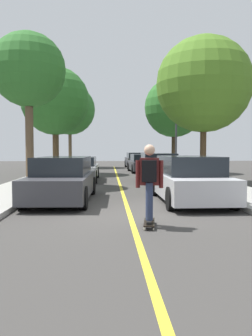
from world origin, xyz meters
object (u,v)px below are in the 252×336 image
street_tree_left_near (55,101)px  street_tree_left_far (70,110)px  parked_car_right_near (158,168)px  street_tree_right_near (174,108)px  skateboard (149,222)px  street_tree_right_nearest (204,85)px  street_tree_left_nearest (28,71)px  parked_car_right_far (143,163)px  parked_car_right_farthest (137,160)px  parked_car_left_nearest (63,179)px  parked_car_left_near (81,169)px  skateboarder (149,178)px  parked_car_right_nearest (189,180)px  streetlamp (176,118)px

street_tree_left_near → street_tree_left_far: (0.00, 8.39, 0.43)m
parked_car_right_near → street_tree_right_near: bearing=71.9°
skateboard → street_tree_right_nearest: bearing=67.8°
street_tree_left_nearest → street_tree_left_far: size_ratio=0.90×
parked_car_right_far → parked_car_right_farthest: size_ratio=0.96×
street_tree_left_near → skateboard: 16.82m
parked_car_right_farthest → street_tree_left_nearest: size_ratio=0.67×
parked_car_left_nearest → street_tree_left_nearest: (-2.02, 4.34, 4.39)m
parked_car_left_near → skateboarder: (2.32, -10.87, 0.39)m
parked_car_right_nearest → street_tree_left_nearest: 8.82m
parked_car_left_nearest → skateboard: 4.48m
parked_car_right_nearest → skateboard: bearing=-116.1°
street_tree_left_nearest → street_tree_left_far: 15.82m
parked_car_right_near → street_tree_left_near: bearing=137.9°
parked_car_left_nearest → parked_car_left_near: (-0.00, 7.06, -0.05)m
skateboarder → parked_car_left_nearest: bearing=121.2°
parked_car_right_nearest → street_tree_left_far: 21.91m
street_tree_left_far → skateboarder: size_ratio=4.51×
parked_car_left_nearest → skateboard: (2.32, -3.78, -0.60)m
parked_car_left_nearest → parked_car_right_far: size_ratio=1.08×
parked_car_right_near → skateboarder: skateboarder is taller
parked_car_left_nearest → parked_car_left_near: size_ratio=1.01×
parked_car_left_nearest → street_tree_right_near: (5.99, 12.53, 3.83)m
parked_car_left_near → skateboarder: 11.13m
parked_car_left_near → parked_car_right_nearest: parked_car_right_nearest is taller
parked_car_left_nearest → street_tree_left_near: bearing=99.7°
parked_car_right_far → street_tree_left_near: size_ratio=0.62×
parked_car_right_far → street_tree_left_far: street_tree_left_far is taller
street_tree_left_near → parked_car_left_nearest: bearing=-80.3°
parked_car_right_farthest → parked_car_right_near: bearing=-90.0°
parked_car_left_nearest → street_tree_right_nearest: (5.99, 5.21, 4.02)m
street_tree_left_far → street_tree_left_near: bearing=-90.0°
street_tree_right_near → skateboard: size_ratio=7.47×
parked_car_right_near → street_tree_right_nearest: bearing=-29.4°
parked_car_left_near → street_tree_left_far: street_tree_left_far is taller
parked_car_right_near → skateboard: parked_car_right_near is taller
parked_car_right_far → parked_car_left_nearest: bearing=-106.4°
street_tree_left_nearest → parked_car_right_far: bearing=56.8°
parked_car_right_far → skateboarder: skateboarder is taller
parked_car_left_nearest → parked_car_left_near: bearing=90.0°
parked_car_right_farthest → streetlamp: 9.37m
street_tree_left_nearest → streetlamp: (7.74, 6.10, -1.44)m
street_tree_left_nearest → streetlamp: 9.96m
parked_car_left_near → skateboard: parked_car_left_near is taller
streetlamp → street_tree_left_near: bearing=170.2°
streetlamp → skateboard: bearing=-103.5°
parked_car_right_farthest → street_tree_left_far: (-5.99, 1.01, 4.54)m
street_tree_right_nearest → skateboarder: (-3.68, -9.03, -3.68)m
skateboard → street_tree_left_nearest: bearing=118.1°
skateboarder → parked_car_right_far: bearing=84.5°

